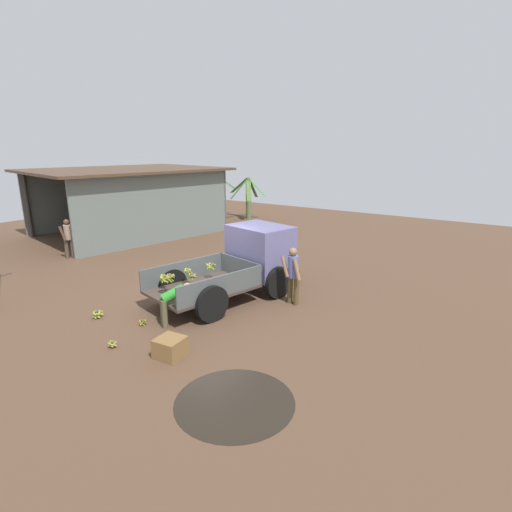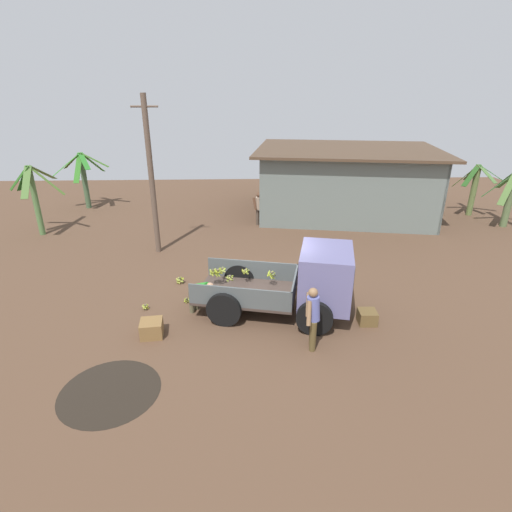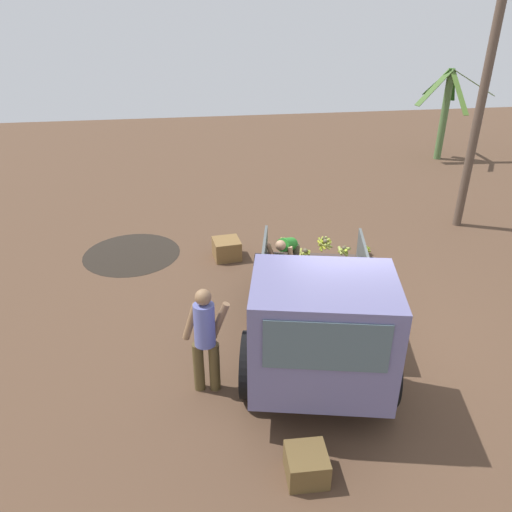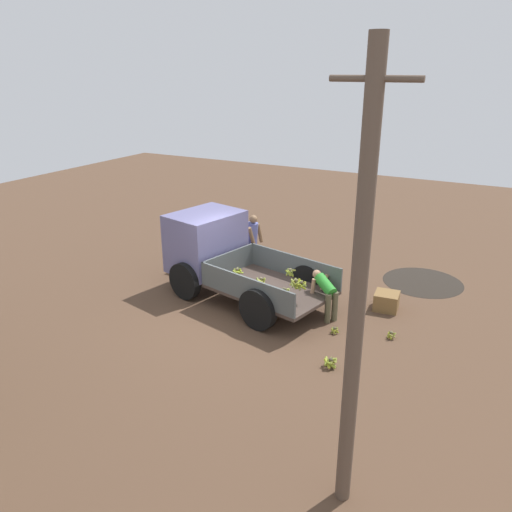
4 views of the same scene
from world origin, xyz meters
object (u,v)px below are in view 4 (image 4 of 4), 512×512
(utility_pole, at_px, (358,300))
(wooden_crate_1, at_px, (182,265))
(person_worker_loading, at_px, (326,291))
(banana_bunch_on_ground_0, at_px, (391,334))
(wooden_crate_0, at_px, (386,301))
(banana_bunch_on_ground_2, at_px, (330,362))
(banana_bunch_on_ground_1, at_px, (335,330))
(cargo_truck, at_px, (219,252))
(person_foreground_visitor, at_px, (253,240))

(utility_pole, height_order, wooden_crate_1, utility_pole)
(person_worker_loading, xyz_separation_m, banana_bunch_on_ground_0, (-1.65, 0.26, -0.57))
(banana_bunch_on_ground_0, height_order, wooden_crate_0, wooden_crate_0)
(wooden_crate_1, bearing_deg, banana_bunch_on_ground_2, 154.13)
(banana_bunch_on_ground_0, relative_size, banana_bunch_on_ground_1, 1.15)
(person_worker_loading, height_order, banana_bunch_on_ground_1, person_worker_loading)
(cargo_truck, xyz_separation_m, banana_bunch_on_ground_2, (-3.92, 2.14, -0.95))
(utility_pole, distance_m, wooden_crate_1, 9.23)
(utility_pole, distance_m, banana_bunch_on_ground_0, 5.48)
(banana_bunch_on_ground_1, bearing_deg, person_foreground_visitor, -35.50)
(cargo_truck, height_order, banana_bunch_on_ground_2, cargo_truck)
(banana_bunch_on_ground_1, bearing_deg, banana_bunch_on_ground_2, 106.05)
(banana_bunch_on_ground_1, distance_m, banana_bunch_on_ground_2, 1.39)
(banana_bunch_on_ground_2, bearing_deg, wooden_crate_0, -95.85)
(person_foreground_visitor, bearing_deg, cargo_truck, -86.24)
(banana_bunch_on_ground_0, bearing_deg, person_worker_loading, -8.86)
(banana_bunch_on_ground_2, distance_m, wooden_crate_0, 3.09)
(wooden_crate_0, height_order, wooden_crate_1, wooden_crate_0)
(person_worker_loading, relative_size, banana_bunch_on_ground_0, 4.85)
(banana_bunch_on_ground_0, xyz_separation_m, banana_bunch_on_ground_2, (0.78, 1.71, 0.02))
(utility_pole, height_order, banana_bunch_on_ground_0, utility_pole)
(person_worker_loading, xyz_separation_m, banana_bunch_on_ground_1, (-0.48, 0.63, -0.58))
(cargo_truck, bearing_deg, person_foreground_visitor, -82.09)
(person_foreground_visitor, distance_m, banana_bunch_on_ground_2, 5.40)
(banana_bunch_on_ground_1, bearing_deg, banana_bunch_on_ground_0, -162.08)
(utility_pole, relative_size, banana_bunch_on_ground_2, 20.88)
(cargo_truck, distance_m, banana_bunch_on_ground_1, 3.76)
(utility_pole, distance_m, person_worker_loading, 5.81)
(utility_pole, bearing_deg, wooden_crate_1, -39.51)
(wooden_crate_1, bearing_deg, banana_bunch_on_ground_0, 171.22)
(utility_pole, xyz_separation_m, banana_bunch_on_ground_1, (1.64, -4.24, -2.92))
(person_foreground_visitor, bearing_deg, banana_bunch_on_ground_2, -36.31)
(banana_bunch_on_ground_1, height_order, banana_bunch_on_ground_2, banana_bunch_on_ground_2)
(person_foreground_visitor, distance_m, banana_bunch_on_ground_1, 4.27)
(utility_pole, relative_size, banana_bunch_on_ground_1, 30.80)
(cargo_truck, bearing_deg, person_worker_loading, -170.71)
(cargo_truck, distance_m, wooden_crate_1, 1.91)
(banana_bunch_on_ground_1, height_order, wooden_crate_1, wooden_crate_1)
(cargo_truck, xyz_separation_m, person_foreground_visitor, (-0.13, -1.62, -0.14))
(cargo_truck, height_order, wooden_crate_1, cargo_truck)
(banana_bunch_on_ground_0, bearing_deg, wooden_crate_1, -8.78)
(banana_bunch_on_ground_1, xyz_separation_m, wooden_crate_0, (-0.70, -1.74, 0.13))
(person_foreground_visitor, relative_size, banana_bunch_on_ground_1, 8.72)
(wooden_crate_1, bearing_deg, banana_bunch_on_ground_1, 165.29)
(person_worker_loading, relative_size, wooden_crate_0, 1.88)
(person_foreground_visitor, height_order, banana_bunch_on_ground_0, person_foreground_visitor)
(person_worker_loading, bearing_deg, person_foreground_visitor, 1.08)
(person_foreground_visitor, xyz_separation_m, banana_bunch_on_ground_2, (-3.79, 3.76, -0.81))
(person_worker_loading, xyz_separation_m, wooden_crate_0, (-1.18, -1.11, -0.45))
(person_foreground_visitor, distance_m, person_worker_loading, 3.44)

